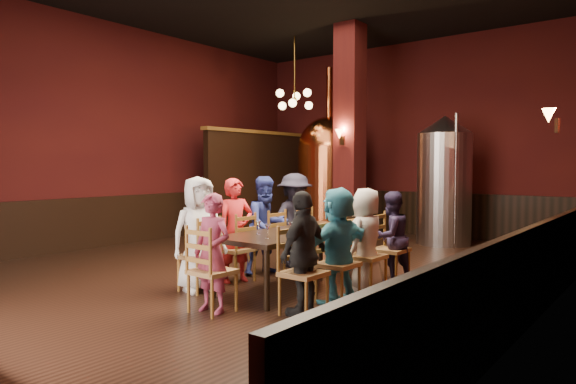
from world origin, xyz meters
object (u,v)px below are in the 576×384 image
Objects in this scene: person_0 at (199,234)px; person_1 at (236,230)px; rose_vase at (341,211)px; person_2 at (267,225)px; steel_vessel at (444,180)px; dining_table at (298,235)px; copper_kettle at (329,173)px.

person_0 reaches higher than person_1.
person_1 is 1.61m from rose_vase.
person_1 is at bearing -163.98° from person_2.
rose_vase is at bearing -91.83° from steel_vessel.
dining_table is 7.95× the size of rose_vase.
person_1 is 0.37× the size of copper_kettle.
person_2 reaches higher than rose_vase.
copper_kettle is (-1.82, 5.83, 0.70)m from person_0.
person_2 is (0.01, 0.66, 0.01)m from person_1.
copper_kettle reaches higher than person_0.
person_2 is 4.60m from steel_vessel.
steel_vessel reaches higher than rose_vase.
copper_kettle is at bearing 36.04° from person_0.
copper_kettle is 12.95× the size of rose_vase.
person_2 is 4.92m from copper_kettle.
person_0 reaches higher than dining_table.
dining_table is 1.66× the size of person_2.
person_1 reaches higher than dining_table.
steel_vessel is at bearing 8.55° from person_0.
person_1 is at bearing -158.78° from dining_table.
steel_vessel is 8.65× the size of rose_vase.
person_0 is 1.01× the size of person_2.
dining_table is at bearing -92.31° from rose_vase.
dining_table is 0.91m from person_2.
person_1 reaches higher than rose_vase.
person_1 is at bearing 17.52° from person_0.
copper_kettle is (-1.84, 5.16, 0.71)m from person_1.
person_0 is 5.90m from steel_vessel.
steel_vessel reaches higher than person_2.
dining_table is at bearing -51.61° from person_1.
steel_vessel reaches higher than person_0.
person_0 is 0.67m from person_1.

